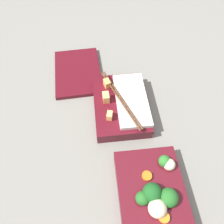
# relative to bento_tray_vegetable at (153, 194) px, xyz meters

# --- Properties ---
(ground_plane) EXTENTS (3.00, 3.00, 0.00)m
(ground_plane) POSITION_rel_bento_tray_vegetable_xyz_m (0.12, 0.03, -0.02)
(ground_plane) COLOR slate
(bento_tray_vegetable) EXTENTS (0.21, 0.15, 0.07)m
(bento_tray_vegetable) POSITION_rel_bento_tray_vegetable_xyz_m (0.00, 0.00, 0.00)
(bento_tray_vegetable) COLOR #510F19
(bento_tray_vegetable) RESTS_ON ground_plane
(bento_tray_rice) EXTENTS (0.21, 0.15, 0.06)m
(bento_tray_rice) POSITION_rel_bento_tray_vegetable_xyz_m (0.25, 0.04, -0.00)
(bento_tray_rice) COLOR #510F19
(bento_tray_rice) RESTS_ON ground_plane
(bento_lid) EXTENTS (0.21, 0.15, 0.01)m
(bento_lid) POSITION_rel_bento_tray_vegetable_xyz_m (0.41, 0.16, -0.02)
(bento_lid) COLOR #510F19
(bento_lid) RESTS_ON ground_plane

